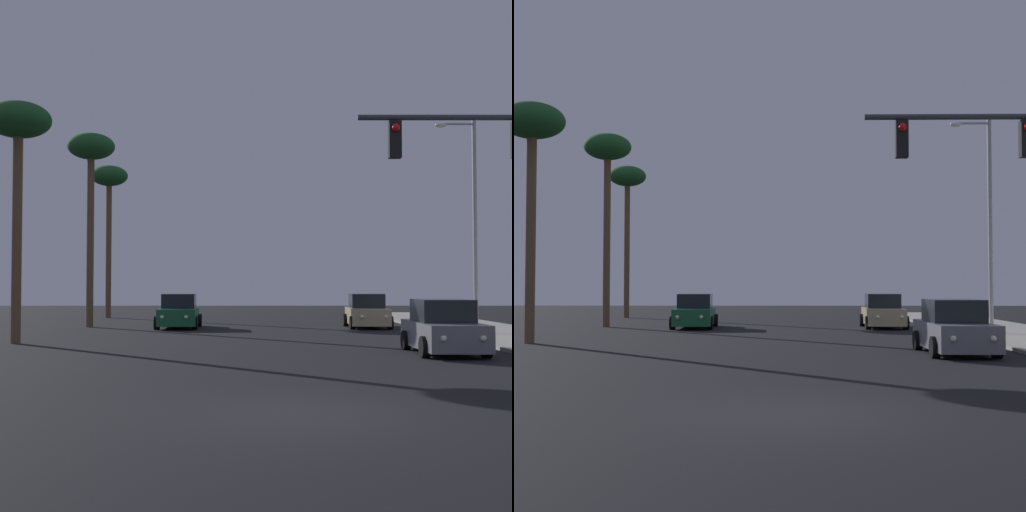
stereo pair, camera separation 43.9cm
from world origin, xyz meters
The scene contains 8 objects.
ground_plane centered at (0.00, 0.00, 0.00)m, with size 120.00×120.00×0.00m, color black.
car_grey centered at (4.92, 10.31, 0.76)m, with size 2.04×4.31×1.68m.
car_green centered at (-4.72, 23.28, 0.76)m, with size 2.04×4.34×1.68m.
car_tan centered at (4.60, 23.52, 0.76)m, with size 2.04×4.34×1.68m.
street_lamp centered at (8.22, 18.12, 5.12)m, with size 1.74×0.24×9.00m.
palm_tree_far centered at (-10.44, 34.00, 8.57)m, with size 2.40×2.40×9.85m.
palm_tree_near centered at (-9.64, 14.00, 7.69)m, with size 2.40×2.40×8.86m.
palm_tree_mid centered at (-9.30, 24.00, 8.54)m, with size 2.40×2.40×9.82m.
Camera 2 is at (-0.47, -11.90, 2.15)m, focal length 50.00 mm.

